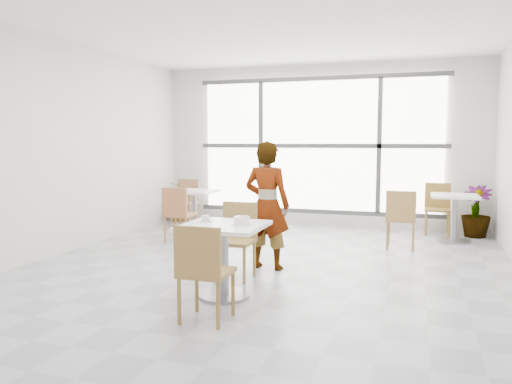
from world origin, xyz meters
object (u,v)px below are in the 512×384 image
(oatmeal_bowl, at_px, (242,220))
(bg_table_right, at_px, (454,211))
(bg_table_left, at_px, (194,206))
(chair_far, at_px, (237,235))
(person, at_px, (267,206))
(bg_chair_right_near, at_px, (401,215))
(bg_chair_left_near, at_px, (178,211))
(chair_near, at_px, (203,267))
(bg_chair_right_far, at_px, (438,205))
(plant_left, at_px, (181,201))
(main_table, at_px, (224,246))
(bg_chair_left_far, at_px, (186,199))
(plant_right, at_px, (476,211))
(coffee_cup, at_px, (206,219))

(oatmeal_bowl, bearing_deg, bg_table_right, 59.03)
(bg_table_left, bearing_deg, chair_far, -55.16)
(person, xyz_separation_m, bg_chair_right_near, (1.54, 1.67, -0.29))
(chair_far, bearing_deg, bg_chair_left_near, 134.44)
(oatmeal_bowl, bearing_deg, chair_near, -96.36)
(bg_table_right, height_order, bg_chair_right_far, bg_chair_right_far)
(bg_table_right, bearing_deg, chair_near, -117.30)
(bg_table_left, relative_size, plant_left, 0.94)
(main_table, distance_m, bg_chair_left_far, 4.48)
(oatmeal_bowl, height_order, bg_chair_right_far, bg_chair_right_far)
(main_table, height_order, bg_chair_left_near, bg_chair_left_near)
(bg_chair_right_near, height_order, plant_right, bg_chair_right_near)
(bg_chair_right_near, height_order, plant_left, bg_chair_right_near)
(bg_chair_right_far, bearing_deg, plant_right, -7.52)
(bg_chair_right_near, bearing_deg, chair_near, 67.33)
(chair_far, height_order, plant_left, chair_far)
(bg_chair_right_far, bearing_deg, bg_table_left, -162.48)
(coffee_cup, xyz_separation_m, bg_table_right, (2.64, 3.65, -0.29))
(chair_far, bearing_deg, bg_chair_left_far, 124.73)
(bg_table_left, relative_size, plant_right, 0.87)
(chair_near, xyz_separation_m, bg_chair_right_near, (1.53, 3.66, 0.00))
(bg_table_left, bearing_deg, bg_table_right, 8.21)
(bg_table_left, xyz_separation_m, bg_chair_right_far, (3.97, 1.25, 0.01))
(main_table, relative_size, plant_left, 1.00)
(bg_chair_left_near, xyz_separation_m, plant_right, (4.48, 1.94, -0.07))
(bg_chair_right_near, xyz_separation_m, plant_right, (1.15, 1.38, -0.07))
(bg_chair_left_far, xyz_separation_m, plant_right, (5.06, 0.44, -0.07))
(chair_near, xyz_separation_m, bg_chair_right_far, (2.09, 5.12, 0.00))
(bg_table_left, bearing_deg, coffee_cup, -62.99)
(main_table, height_order, bg_table_left, same)
(bg_chair_left_far, height_order, plant_left, bg_chair_left_far)
(chair_far, distance_m, bg_chair_right_near, 2.79)
(bg_chair_right_near, relative_size, bg_chair_right_far, 1.00)
(bg_chair_left_far, bearing_deg, chair_far, -55.27)
(chair_near, xyz_separation_m, oatmeal_bowl, (0.09, 0.77, 0.29))
(chair_near, xyz_separation_m, person, (-0.01, 1.99, 0.29))
(coffee_cup, distance_m, bg_table_left, 3.43)
(main_table, xyz_separation_m, bg_chair_left_near, (-1.70, 2.35, -0.02))
(main_table, xyz_separation_m, person, (0.09, 1.24, 0.27))
(bg_table_left, bearing_deg, bg_chair_left_far, 124.35)
(coffee_cup, height_order, plant_right, plant_right)
(chair_far, xyz_separation_m, bg_table_right, (2.54, 2.97, -0.01))
(chair_near, distance_m, bg_table_left, 4.30)
(oatmeal_bowl, distance_m, person, 1.22)
(bg_chair_left_near, bearing_deg, chair_far, 134.44)
(bg_chair_left_far, height_order, bg_chair_right_near, same)
(chair_far, bearing_deg, plant_left, 124.98)
(plant_left, bearing_deg, bg_table_right, -6.54)
(coffee_cup, height_order, bg_chair_right_near, bg_chair_right_near)
(chair_far, xyz_separation_m, bg_chair_right_near, (1.76, 2.16, 0.00))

